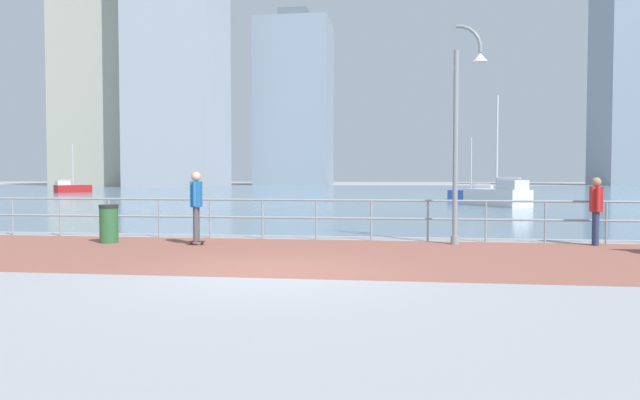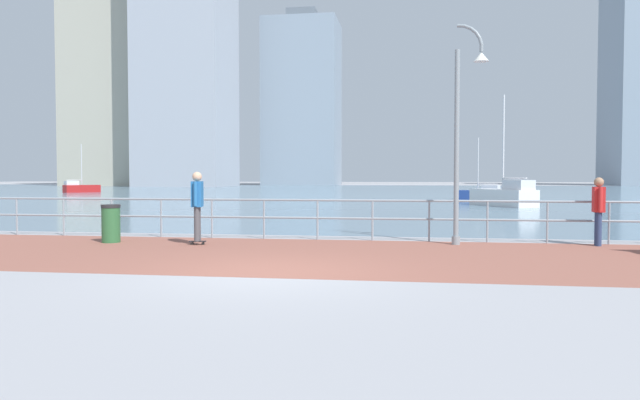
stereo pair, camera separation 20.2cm
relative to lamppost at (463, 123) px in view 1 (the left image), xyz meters
name	(u,v)px [view 1 (the left image)]	position (x,y,z in m)	size (l,w,h in m)	color
ground	(376,196)	(-3.57, 35.34, -2.86)	(220.00, 220.00, 0.00)	#9E9EA3
brick_paving	(296,254)	(-3.57, -2.27, -2.86)	(28.00, 5.83, 0.01)	#935647
harbor_water	(381,192)	(-3.57, 45.64, -2.86)	(180.00, 88.00, 0.00)	slate
waterfront_railing	(316,212)	(-3.57, 0.64, -2.14)	(25.25, 0.06, 1.04)	#8C99A3
lamppost	(463,123)	(0.00, 0.00, 0.00)	(0.80, 0.40, 5.17)	gray
skateboarder	(196,201)	(-6.20, -0.90, -1.82)	(0.41, 0.56, 1.72)	black
bystander	(596,206)	(3.09, 0.29, -1.93)	(0.27, 0.56, 1.59)	navy
trash_bin	(109,224)	(-8.46, -0.76, -2.39)	(0.46, 0.46, 0.93)	#2D6638
sailboat_navy	(498,196)	(3.69, 18.78, -2.29)	(3.21, 4.34, 5.95)	white
sailboat_yellow	(472,194)	(3.32, 27.55, -2.46)	(3.12, 2.12, 4.22)	#284799
sailboat_white	(72,188)	(-33.45, 40.47, -2.41)	(2.86, 3.33, 4.74)	#B21E1E
tower_concrete	(178,58)	(-35.46, 74.13, 16.70)	(13.09, 12.05, 40.79)	#A3A8B2
tower_steel	(111,67)	(-50.04, 81.58, 16.95)	(13.20, 16.83, 41.29)	#B2AD99
tower_brick	(294,103)	(-20.49, 90.76, 11.65)	(12.75, 10.73, 30.68)	#8493A3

